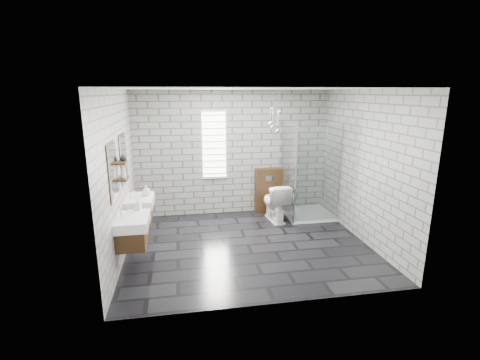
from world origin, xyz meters
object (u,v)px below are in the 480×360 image
object	(u,v)px
vanity_left	(130,223)
toilet	(275,202)
vanity_right	(138,202)
shower_enclosure	(306,195)
cistern_panel	(268,190)

from	to	relation	value
vanity_left	toilet	bearing A→B (deg)	31.86
vanity_right	shower_enclosure	size ratio (longest dim) A/B	0.77
vanity_left	cistern_panel	bearing A→B (deg)	39.62
vanity_left	shower_enclosure	xyz separation A→B (m)	(3.41, 1.72, -0.25)
vanity_right	toilet	distance (m)	2.81
vanity_right	shower_enclosure	distance (m)	3.49
shower_enclosure	toilet	distance (m)	0.71
vanity_left	cistern_panel	world-z (taller)	vanity_left
vanity_left	vanity_right	distance (m)	1.01
vanity_right	shower_enclosure	world-z (taller)	shower_enclosure
toilet	shower_enclosure	bearing A→B (deg)	177.49
vanity_left	shower_enclosure	world-z (taller)	shower_enclosure
vanity_left	shower_enclosure	bearing A→B (deg)	26.83
cistern_panel	shower_enclosure	bearing A→B (deg)	-36.41
shower_enclosure	toilet	world-z (taller)	shower_enclosure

